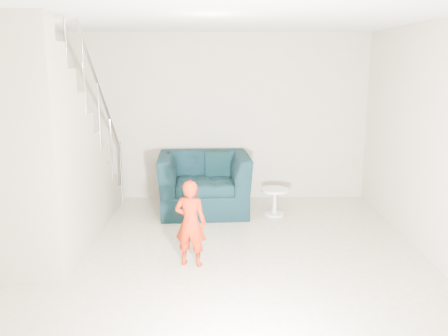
% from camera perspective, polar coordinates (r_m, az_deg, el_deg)
% --- Properties ---
extents(floor, '(5.50, 5.50, 0.00)m').
position_cam_1_polar(floor, '(5.44, -1.48, -11.55)').
color(floor, gray).
rests_on(floor, ground).
extents(ceiling, '(5.50, 5.50, 0.00)m').
position_cam_1_polar(ceiling, '(4.99, -1.66, 18.04)').
color(ceiling, silver).
rests_on(ceiling, back_wall).
extents(back_wall, '(5.00, 0.00, 5.00)m').
position_cam_1_polar(back_wall, '(7.77, -1.23, 6.08)').
color(back_wall, '#AAA08A').
rests_on(back_wall, floor).
extents(front_wall, '(5.00, 0.00, 5.00)m').
position_cam_1_polar(front_wall, '(2.38, -2.66, -8.85)').
color(front_wall, '#AAA08A').
rests_on(front_wall, floor).
extents(right_wall, '(0.00, 5.50, 5.50)m').
position_cam_1_polar(right_wall, '(5.59, 25.01, 2.40)').
color(right_wall, '#AAA08A').
rests_on(right_wall, floor).
extents(armchair, '(1.42, 1.26, 0.88)m').
position_cam_1_polar(armchair, '(7.20, -2.41, -1.80)').
color(armchair, black).
rests_on(armchair, floor).
extents(toddler, '(0.40, 0.31, 0.98)m').
position_cam_1_polar(toddler, '(5.28, -4.06, -6.64)').
color(toddler, '#A42C05').
rests_on(toddler, floor).
extents(side_table, '(0.41, 0.41, 0.41)m').
position_cam_1_polar(side_table, '(7.07, 6.11, -3.54)').
color(side_table, silver).
rests_on(side_table, floor).
extents(staircase, '(1.02, 3.03, 3.62)m').
position_cam_1_polar(staircase, '(6.04, -20.79, -0.48)').
color(staircase, '#ADA089').
rests_on(staircase, floor).
extents(cushion, '(0.38, 0.18, 0.38)m').
position_cam_1_polar(cushion, '(7.34, -0.75, 0.43)').
color(cushion, black).
rests_on(cushion, armchair).
extents(throw, '(0.06, 0.57, 0.64)m').
position_cam_1_polar(throw, '(7.24, -6.85, -0.88)').
color(throw, black).
rests_on(throw, armchair).
extents(phone, '(0.03, 0.05, 0.10)m').
position_cam_1_polar(phone, '(5.12, -3.18, -2.96)').
color(phone, black).
rests_on(phone, toddler).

